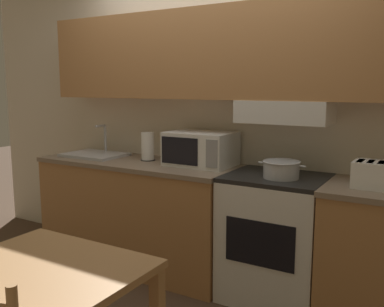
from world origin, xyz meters
TOP-DOWN VIEW (x-y plane):
  - ground_plane at (0.00, 0.00)m, footprint 16.00×16.00m
  - wall_back at (0.01, -0.07)m, footprint 5.38×0.38m
  - lower_counter_main at (-0.63, -0.30)m, footprint 1.73×0.63m
  - lower_counter_right_stub at (1.21, -0.30)m, footprint 0.57×0.63m
  - stove_range at (0.58, -0.29)m, footprint 0.68×0.59m
  - cooking_pot at (0.63, -0.35)m, footprint 0.33×0.25m
  - microwave at (-0.07, -0.21)m, footprint 0.51×0.38m
  - toaster at (1.22, -0.33)m, footprint 0.27×0.21m
  - sink_basin at (-1.11, -0.30)m, footprint 0.53×0.39m
  - paper_towel_roll at (-0.57, -0.24)m, footprint 0.12×0.12m
  - dining_table at (0.07, -1.91)m, footprint 0.87×0.73m

SIDE VIEW (x-z plane):
  - ground_plane at x=0.00m, z-range 0.00..0.00m
  - stove_range at x=0.58m, z-range 0.00..0.91m
  - lower_counter_main at x=-0.63m, z-range 0.00..0.91m
  - lower_counter_right_stub at x=1.21m, z-range 0.00..0.91m
  - dining_table at x=0.07m, z-range 0.25..0.98m
  - sink_basin at x=-1.11m, z-range 0.79..1.06m
  - cooking_pot at x=0.63m, z-range 0.91..1.03m
  - toaster at x=1.22m, z-range 0.91..1.07m
  - paper_towel_roll at x=-0.57m, z-range 0.90..1.14m
  - microwave at x=-0.07m, z-range 0.91..1.17m
  - wall_back at x=0.01m, z-range 0.23..2.78m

